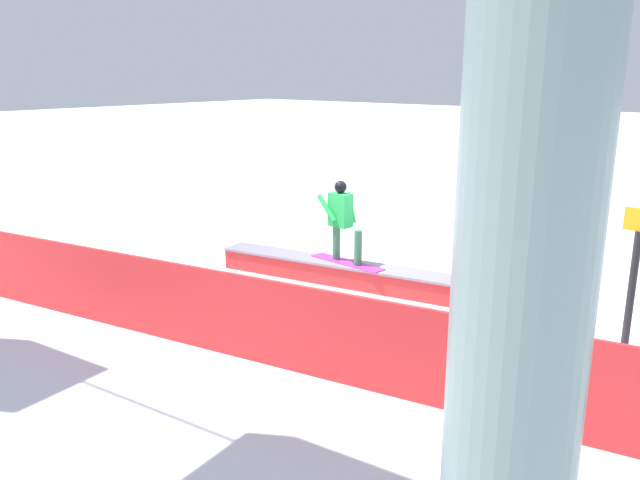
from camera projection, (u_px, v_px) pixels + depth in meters
name	position (u px, v px, depth m)	size (l,w,h in m)	color
ground_plane	(364.00, 299.00, 11.43)	(120.00, 120.00, 0.00)	white
grind_box	(364.00, 284.00, 11.36)	(5.73, 1.60, 0.62)	red
snowboarder	(342.00, 219.00, 11.32)	(1.54, 0.44, 1.46)	#BF3098
safety_fence	(236.00, 316.00, 8.96)	(13.76, 0.06, 1.23)	red
trail_marker	(632.00, 285.00, 8.47)	(0.40, 0.10, 2.22)	#262628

